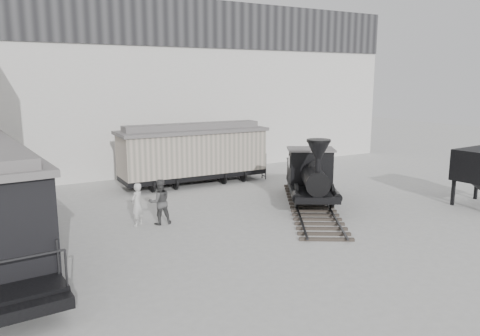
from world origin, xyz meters
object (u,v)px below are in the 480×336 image
locomotive (311,179)px  visitor_a (137,205)px  boxcar (193,152)px  visitor_b (160,202)px

locomotive → visitor_a: size_ratio=5.15×
locomotive → visitor_a: 8.44m
boxcar → visitor_a: bearing=-129.8°
locomotive → visitor_a: bearing=-154.6°
locomotive → visitor_b: size_ratio=4.82×
locomotive → boxcar: size_ratio=1.07×
locomotive → boxcar: bearing=145.3°
locomotive → visitor_b: locomotive is taller
locomotive → visitor_b: (-7.50, 0.58, -0.29)m
locomotive → boxcar: (-3.11, 6.98, 0.61)m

